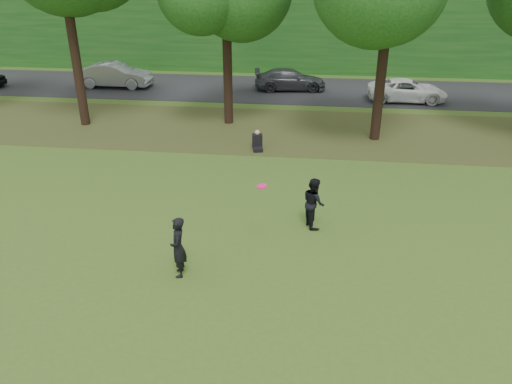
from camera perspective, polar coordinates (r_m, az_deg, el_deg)
ground at (r=12.43m, az=-0.18°, el=-12.16°), size 120.00×120.00×0.00m
leaf_litter at (r=24.03m, az=3.64°, el=7.02°), size 60.00×7.00×0.01m
street at (r=31.71m, az=4.56°, el=11.57°), size 70.00×7.00×0.02m
far_hedge at (r=37.14m, az=5.16°, el=17.50°), size 70.00×3.00×5.00m
player_left at (r=12.98m, az=-8.88°, el=-6.26°), size 0.52×0.68×1.66m
player_right at (r=15.23m, az=6.61°, el=-1.21°), size 0.84×0.94×1.59m
parked_cars at (r=30.75m, az=1.37°, el=12.49°), size 42.07×4.02×1.51m
frisbee at (r=13.28m, az=0.67°, el=0.67°), size 0.36×0.36×0.08m
seated_person at (r=21.53m, az=0.16°, el=5.72°), size 0.55×0.80×0.83m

